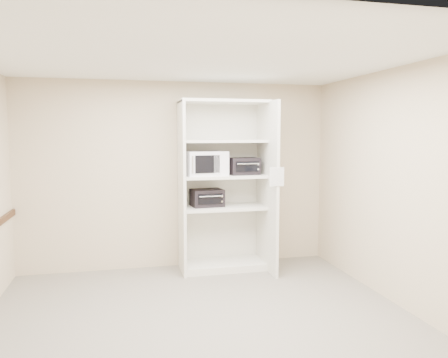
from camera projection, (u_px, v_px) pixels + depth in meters
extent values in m
cube|color=slate|center=(203.00, 321.00, 4.57)|extent=(4.50, 4.00, 0.01)
cube|color=white|center=(201.00, 57.00, 4.30)|extent=(4.50, 4.00, 0.01)
cube|color=#C4AA8F|center=(177.00, 175.00, 6.37)|extent=(4.50, 0.02, 2.70)
cube|color=#C4AA8F|center=(264.00, 239.00, 2.50)|extent=(4.50, 0.02, 2.70)
cube|color=#C4AA8F|center=(397.00, 187.00, 4.94)|extent=(0.02, 4.00, 2.70)
cube|color=silver|center=(182.00, 188.00, 6.08)|extent=(0.04, 0.60, 2.40)
cube|color=silver|center=(267.00, 187.00, 6.21)|extent=(0.04, 0.90, 2.40)
cube|color=silver|center=(219.00, 184.00, 6.51)|extent=(1.24, 0.02, 2.40)
cube|color=silver|center=(223.00, 265.00, 6.35)|extent=(1.16, 0.56, 0.10)
cube|color=silver|center=(223.00, 207.00, 6.27)|extent=(1.16, 0.56, 0.04)
cube|color=silver|center=(223.00, 176.00, 6.22)|extent=(1.16, 0.56, 0.04)
cube|color=silver|center=(223.00, 141.00, 6.17)|extent=(1.16, 0.56, 0.04)
cube|color=silver|center=(223.00, 102.00, 6.11)|extent=(1.24, 0.60, 0.04)
cube|color=white|center=(205.00, 163.00, 6.15)|extent=(0.61, 0.50, 0.34)
cube|color=black|center=(243.00, 166.00, 6.25)|extent=(0.45, 0.35, 0.24)
cube|color=black|center=(207.00, 198.00, 6.24)|extent=(0.47, 0.37, 0.24)
cube|color=white|center=(277.00, 177.00, 5.74)|extent=(0.19, 0.01, 0.25)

